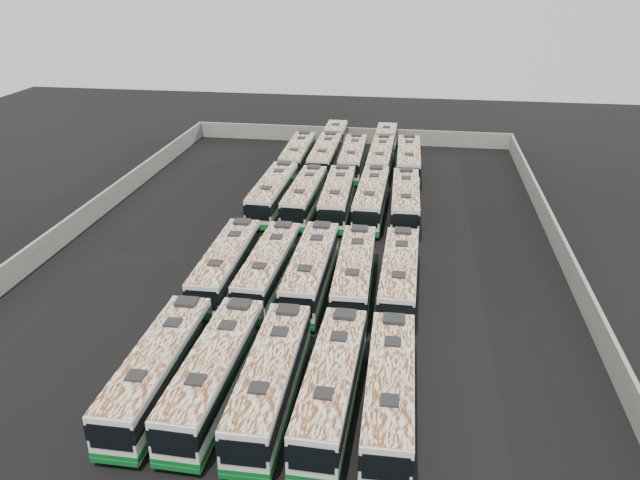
# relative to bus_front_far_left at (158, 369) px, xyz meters

# --- Properties ---
(ground) EXTENTS (140.00, 140.00, 0.00)m
(ground) POSITION_rel_bus_front_far_left_xyz_m (5.15, 22.19, -1.82)
(ground) COLOR black
(ground) RESTS_ON ground
(perimeter_wall) EXTENTS (45.20, 73.20, 2.20)m
(perimeter_wall) POSITION_rel_bus_front_far_left_xyz_m (5.15, 22.19, -0.72)
(perimeter_wall) COLOR #65625E
(perimeter_wall) RESTS_ON ground
(bus_front_far_left) EXTENTS (2.68, 12.60, 3.55)m
(bus_front_far_left) POSITION_rel_bus_front_far_left_xyz_m (0.00, 0.00, 0.00)
(bus_front_far_left) COLOR silver
(bus_front_far_left) RESTS_ON ground
(bus_front_left) EXTENTS (2.99, 12.79, 3.59)m
(bus_front_left) POSITION_rel_bus_front_far_left_xyz_m (3.41, 0.12, 0.02)
(bus_front_left) COLOR silver
(bus_front_left) RESTS_ON ground
(bus_front_center) EXTENTS (2.77, 12.67, 3.57)m
(bus_front_center) POSITION_rel_bus_front_far_left_xyz_m (6.83, -0.04, 0.01)
(bus_front_center) COLOR silver
(bus_front_center) RESTS_ON ground
(bus_front_right) EXTENTS (2.93, 12.61, 3.54)m
(bus_front_right) POSITION_rel_bus_front_far_left_xyz_m (10.38, 0.04, -0.01)
(bus_front_right) COLOR silver
(bus_front_right) RESTS_ON ground
(bus_front_far_right) EXTENTS (2.84, 12.55, 3.53)m
(bus_front_far_right) POSITION_rel_bus_front_far_left_xyz_m (13.71, -0.00, -0.01)
(bus_front_far_right) COLOR silver
(bus_front_far_right) RESTS_ON ground
(bus_midfront_far_left) EXTENTS (2.75, 12.57, 3.54)m
(bus_midfront_far_left) POSITION_rel_bus_front_far_left_xyz_m (0.01, 14.01, -0.01)
(bus_midfront_far_left) COLOR silver
(bus_midfront_far_left) RESTS_ON ground
(bus_midfront_left) EXTENTS (2.92, 12.40, 3.48)m
(bus_midfront_left) POSITION_rel_bus_front_far_left_xyz_m (3.45, 14.12, -0.04)
(bus_midfront_left) COLOR silver
(bus_midfront_left) RESTS_ON ground
(bus_midfront_center) EXTENTS (2.73, 12.79, 3.60)m
(bus_midfront_center) POSITION_rel_bus_front_far_left_xyz_m (6.85, 14.09, 0.03)
(bus_midfront_center) COLOR silver
(bus_midfront_center) RESTS_ON ground
(bus_midfront_right) EXTENTS (2.97, 12.60, 3.53)m
(bus_midfront_right) POSITION_rel_bus_front_far_left_xyz_m (10.27, 14.06, -0.01)
(bus_midfront_right) COLOR silver
(bus_midfront_right) RESTS_ON ground
(bus_midfront_far_right) EXTENTS (2.74, 12.51, 3.52)m
(bus_midfront_far_right) POSITION_rel_bus_front_far_left_xyz_m (13.71, 14.18, -0.02)
(bus_midfront_far_right) COLOR silver
(bus_midfront_far_right) RESTS_ON ground
(bus_midback_far_left) EXTENTS (2.92, 12.86, 3.62)m
(bus_midback_far_left) POSITION_rel_bus_front_far_left_xyz_m (0.03, 30.92, 0.03)
(bus_midback_far_left) COLOR silver
(bus_midback_far_left) RESTS_ON ground
(bus_midback_left) EXTENTS (2.90, 12.33, 3.46)m
(bus_midback_left) POSITION_rel_bus_front_far_left_xyz_m (3.42, 30.71, -0.05)
(bus_midback_left) COLOR silver
(bus_midback_left) RESTS_ON ground
(bus_midback_center) EXTENTS (3.00, 12.73, 3.57)m
(bus_midback_center) POSITION_rel_bus_front_far_left_xyz_m (6.81, 30.77, 0.01)
(bus_midback_center) COLOR silver
(bus_midback_center) RESTS_ON ground
(bus_midback_right) EXTENTS (2.89, 12.91, 3.63)m
(bus_midback_right) POSITION_rel_bus_front_far_left_xyz_m (10.28, 30.83, 0.04)
(bus_midback_right) COLOR silver
(bus_midback_right) RESTS_ON ground
(bus_midback_far_right) EXTENTS (2.97, 12.71, 3.57)m
(bus_midback_far_right) POSITION_rel_bus_front_far_left_xyz_m (13.71, 30.76, 0.01)
(bus_midback_far_right) COLOR silver
(bus_midback_far_right) RESTS_ON ground
(bus_back_far_left) EXTENTS (2.83, 12.51, 3.52)m
(bus_back_far_left) POSITION_rel_bus_front_far_left_xyz_m (0.04, 45.03, -0.02)
(bus_back_far_left) COLOR silver
(bus_back_far_left) RESTS_ON ground
(bus_back_left) EXTENTS (2.77, 19.73, 3.58)m
(bus_back_left) POSITION_rel_bus_front_far_left_xyz_m (3.46, 48.29, 0.01)
(bus_back_left) COLOR silver
(bus_back_left) RESTS_ON ground
(bus_back_center) EXTENTS (2.81, 12.38, 3.48)m
(bus_back_center) POSITION_rel_bus_front_far_left_xyz_m (6.90, 44.99, -0.04)
(bus_back_center) COLOR silver
(bus_back_center) RESTS_ON ground
(bus_back_right) EXTENTS (2.84, 19.39, 3.51)m
(bus_back_right) POSITION_rel_bus_front_far_left_xyz_m (10.36, 48.23, -0.02)
(bus_back_right) COLOR silver
(bus_back_right) RESTS_ON ground
(bus_back_far_right) EXTENTS (2.94, 12.83, 3.60)m
(bus_back_far_right) POSITION_rel_bus_front_far_left_xyz_m (13.70, 44.87, 0.03)
(bus_back_far_right) COLOR silver
(bus_back_far_right) RESTS_ON ground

